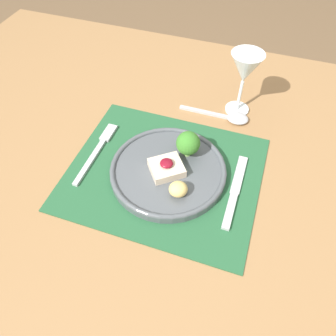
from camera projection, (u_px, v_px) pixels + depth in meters
ground_plane at (166, 287)px, 1.30m from camera, size 8.00×8.00×0.00m
dining_table at (164, 192)px, 0.79m from camera, size 1.55×1.15×0.73m
placemat at (164, 173)px, 0.73m from camera, size 0.42×0.35×0.00m
dinner_plate at (170, 169)px, 0.72m from camera, size 0.26×0.26×0.08m
fork at (98, 149)px, 0.77m from camera, size 0.02×0.20×0.01m
knife at (234, 195)px, 0.69m from camera, size 0.02×0.20×0.01m
spoon at (231, 117)px, 0.84m from camera, size 0.18×0.05×0.02m
wine_glass_near at (245, 71)px, 0.78m from camera, size 0.08×0.08×0.17m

